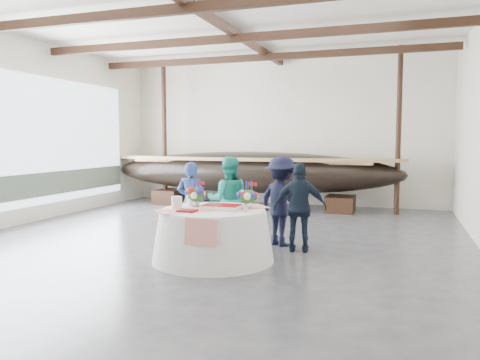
% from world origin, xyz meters
% --- Properties ---
extents(floor, '(10.00, 12.00, 0.01)m').
position_xyz_m(floor, '(0.00, 0.00, 0.00)').
color(floor, '#3D3D42').
rests_on(floor, ground).
extents(wall_back, '(10.00, 0.02, 4.50)m').
position_xyz_m(wall_back, '(0.00, 6.00, 2.25)').
color(wall_back, silver).
rests_on(wall_back, ground).
extents(wall_left, '(0.02, 12.00, 4.50)m').
position_xyz_m(wall_left, '(-5.00, 0.00, 2.25)').
color(wall_left, silver).
rests_on(wall_left, ground).
extents(ceiling, '(10.00, 12.00, 0.01)m').
position_xyz_m(ceiling, '(0.00, 0.00, 4.50)').
color(ceiling, white).
rests_on(ceiling, wall_back).
extents(pavilion_structure, '(9.80, 11.76, 4.50)m').
position_xyz_m(pavilion_structure, '(0.00, 0.82, 4.00)').
color(pavilion_structure, black).
rests_on(pavilion_structure, ground).
extents(open_bay, '(0.03, 7.00, 3.20)m').
position_xyz_m(open_bay, '(-4.95, 1.00, 1.83)').
color(open_bay, silver).
rests_on(open_bay, ground).
extents(longboat_display, '(8.89, 1.78, 1.67)m').
position_xyz_m(longboat_display, '(-0.67, 4.82, 1.06)').
color(longboat_display, black).
rests_on(longboat_display, ground).
extents(banquet_table, '(2.04, 2.04, 0.87)m').
position_xyz_m(banquet_table, '(0.61, -1.25, 0.44)').
color(banquet_table, silver).
rests_on(banquet_table, ground).
extents(tabletop_items, '(1.78, 1.67, 0.40)m').
position_xyz_m(tabletop_items, '(0.61, -1.10, 1.02)').
color(tabletop_items, red).
rests_on(tabletop_items, banquet_table).
extents(guest_woman_blue, '(0.61, 0.43, 1.60)m').
position_xyz_m(guest_woman_blue, '(-0.32, -0.10, 0.80)').
color(guest_woman_blue, navy).
rests_on(guest_woman_blue, ground).
extents(guest_woman_teal, '(0.99, 0.88, 1.70)m').
position_xyz_m(guest_woman_teal, '(0.40, 0.06, 0.85)').
color(guest_woman_teal, teal).
rests_on(guest_woman_teal, ground).
extents(guest_man_left, '(1.27, 1.13, 1.71)m').
position_xyz_m(guest_man_left, '(1.42, 0.22, 0.86)').
color(guest_man_left, black).
rests_on(guest_man_left, ground).
extents(guest_man_right, '(1.00, 0.55, 1.62)m').
position_xyz_m(guest_man_right, '(1.86, -0.17, 0.81)').
color(guest_man_right, black).
rests_on(guest_man_right, ground).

